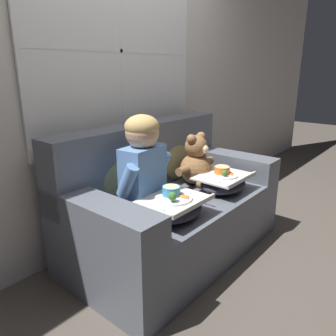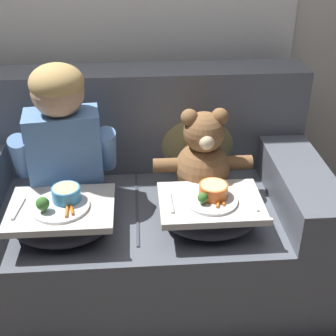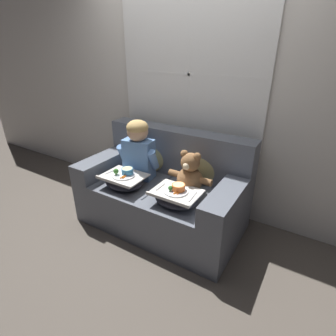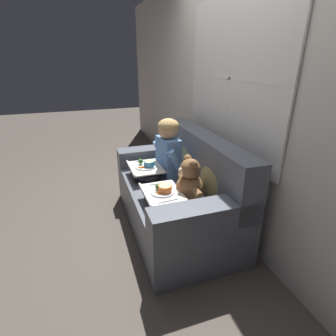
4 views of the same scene
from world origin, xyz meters
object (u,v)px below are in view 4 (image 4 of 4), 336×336
Objects in this scene: child_figure at (168,145)px; teddy_bear at (189,182)px; throw_pillow_behind_child at (187,156)px; lap_tray_teddy at (162,197)px; lap_tray_child at (146,171)px; throw_pillow_behind_teddy at (212,177)px; couch at (180,195)px.

teddy_bear is (0.60, -0.00, -0.16)m from child_figure.
throw_pillow_behind_child is 1.00× the size of lap_tray_teddy.
child_figure is 0.37m from lap_tray_child.
child_figure reaches higher than throw_pillow_behind_child.
throw_pillow_behind_teddy is 0.22m from teddy_bear.
throw_pillow_behind_teddy is at bearing 90.01° from teddy_bear.
lap_tray_child is (-0.60, -0.25, -0.11)m from teddy_bear.
throw_pillow_behind_teddy is (0.30, 0.19, 0.30)m from couch.
child_figure is at bearing 90.08° from lap_tray_child.
throw_pillow_behind_child is at bearing 159.73° from teddy_bear.
throw_pillow_behind_child is 0.77m from lap_tray_teddy.
child_figure is at bearing -160.11° from throw_pillow_behind_teddy.
child_figure is at bearing -174.94° from couch.
couch reaches higher than throw_pillow_behind_child.
teddy_bear is at bearing -20.27° from throw_pillow_behind_child.
lap_tray_teddy is at bearing -43.31° from couch.
lap_tray_teddy is (0.60, -0.00, -0.00)m from lap_tray_child.
teddy_bear is (0.30, -0.03, 0.29)m from couch.
lap_tray_teddy is at bearing -0.04° from lap_tray_child.
lap_tray_child is (0.00, -0.47, -0.12)m from throw_pillow_behind_child.
throw_pillow_behind_teddy is 0.90× the size of teddy_bear.
couch is 0.47m from throw_pillow_behind_child.
couch is 0.45m from lap_tray_teddy.
throw_pillow_behind_child is 0.60m from throw_pillow_behind_teddy.
couch is at bearing 43.34° from lap_tray_child.
teddy_bear is (0.00, -0.22, -0.02)m from throw_pillow_behind_teddy.
couch is 2.64× the size of child_figure.
couch reaches higher than lap_tray_teddy.
teddy_bear is at bearing -0.44° from child_figure.
lap_tray_teddy is (0.30, -0.28, 0.18)m from couch.
throw_pillow_behind_child is 0.68× the size of child_figure.
throw_pillow_behind_teddy is 0.65× the size of child_figure.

